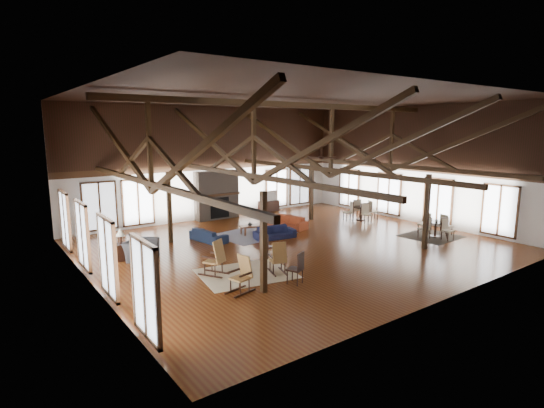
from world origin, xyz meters
TOP-DOWN VIEW (x-y plane):
  - floor at (0.00, 0.00)m, footprint 16.00×16.00m
  - ceiling at (0.00, 0.00)m, footprint 16.00×14.00m
  - wall_back at (0.00, 7.00)m, footprint 16.00×0.02m
  - wall_front at (0.00, -7.00)m, footprint 16.00×0.02m
  - wall_left at (-8.00, 0.00)m, footprint 0.02×14.00m
  - wall_right at (8.00, 0.00)m, footprint 0.02×14.00m
  - roof_truss at (0.00, 0.00)m, footprint 15.60×14.07m
  - post_grid at (0.00, 0.00)m, footprint 8.16×7.16m
  - fireplace at (0.00, 6.67)m, footprint 2.50×0.69m
  - ceiling_fan at (0.50, -1.00)m, footprint 1.60×1.60m
  - sofa_navy_front at (0.02, 1.39)m, footprint 1.93×0.97m
  - sofa_navy_left at (-2.59, 2.72)m, footprint 1.96×1.06m
  - sofa_orange at (1.77, 2.69)m, footprint 2.12×1.23m
  - coffee_table at (-0.37, 2.71)m, footprint 1.16×0.79m
  - vase at (-0.47, 2.66)m, footprint 0.26×0.26m
  - armchair at (-5.85, 1.83)m, footprint 1.51×1.51m
  - side_table_lamp at (-6.47, 2.20)m, footprint 0.47×0.47m
  - rocking_chair_a at (-4.42, -1.35)m, footprint 0.90×1.07m
  - rocking_chair_b at (-2.66, -2.44)m, footprint 0.70×0.96m
  - rocking_chair_c at (-4.48, -3.06)m, footprint 0.95×0.64m
  - side_chair_a at (-2.01, -0.76)m, footprint 0.52×0.52m
  - side_chair_b at (-2.75, -3.58)m, footprint 0.58×0.58m
  - cafe_table_near at (6.07, -2.62)m, footprint 1.86×1.86m
  - cafe_table_far at (6.05, 1.83)m, footprint 1.92×1.92m
  - cup_near at (6.11, -2.63)m, footprint 0.13×0.13m
  - cup_far at (6.06, 1.83)m, footprint 0.13×0.13m
  - tv_console at (3.51, 6.75)m, footprint 1.25×0.47m
  - television at (3.49, 6.75)m, footprint 1.05×0.17m
  - rug_tan at (-3.54, -1.81)m, footprint 3.41×2.87m
  - rug_navy at (-0.29, 2.62)m, footprint 3.66×2.95m
  - rug_dark at (6.01, -2.48)m, footprint 2.44×2.23m

SIDE VIEW (x-z plane):
  - floor at x=0.00m, z-range 0.00..0.00m
  - rug_navy at x=-0.29m, z-range 0.00..0.01m
  - rug_dark at x=6.01m, z-range 0.00..0.01m
  - rug_tan at x=-3.54m, z-range 0.00..0.01m
  - sofa_navy_front at x=0.02m, z-range 0.00..0.54m
  - sofa_navy_left at x=-2.59m, z-range 0.00..0.54m
  - sofa_orange at x=1.77m, z-range 0.00..0.58m
  - tv_console at x=3.51m, z-range 0.00..0.62m
  - coffee_table at x=-0.37m, z-range 0.15..0.55m
  - armchair at x=-5.85m, z-range 0.00..0.74m
  - side_table_lamp at x=-6.47m, z-range -0.15..1.06m
  - cafe_table_near at x=6.07m, z-range 0.00..0.95m
  - cafe_table_far at x=6.05m, z-range 0.00..1.00m
  - vase at x=-0.47m, z-range 0.41..0.61m
  - rocking_chair_b at x=-2.66m, z-range -0.03..1.08m
  - rocking_chair_c at x=-4.48m, z-range -0.03..1.09m
  - side_chair_a at x=-2.01m, z-range 0.08..1.04m
  - rocking_chair_a at x=-4.42m, z-range -0.04..1.18m
  - side_chair_b at x=-2.75m, z-range 0.08..1.12m
  - cup_near at x=6.11m, z-range 0.69..0.78m
  - cup_far at x=6.06m, z-range 0.72..0.81m
  - television at x=3.49m, z-range 0.62..1.23m
  - fireplace at x=0.00m, z-range -0.01..2.59m
  - post_grid at x=0.00m, z-range 0.00..3.05m
  - wall_back at x=0.00m, z-range 0.00..6.00m
  - wall_front at x=0.00m, z-range 0.00..6.00m
  - wall_left at x=-8.00m, z-range 0.00..6.00m
  - wall_right at x=8.00m, z-range 0.00..6.00m
  - ceiling_fan at x=0.50m, z-range 3.36..4.11m
  - roof_truss at x=0.00m, z-range 2.46..5.60m
  - ceiling at x=0.00m, z-range 5.99..6.01m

